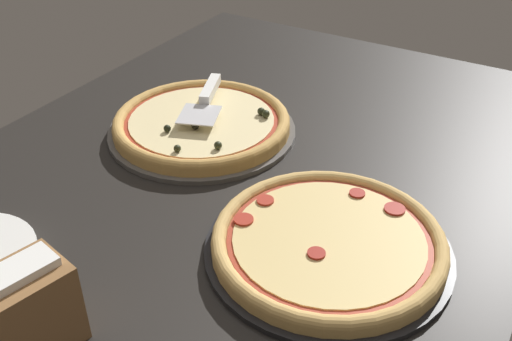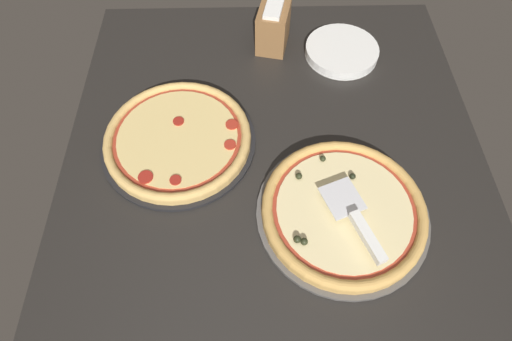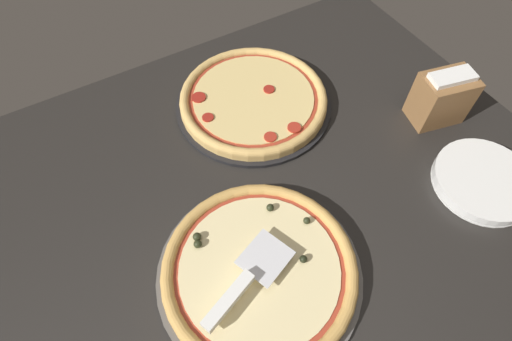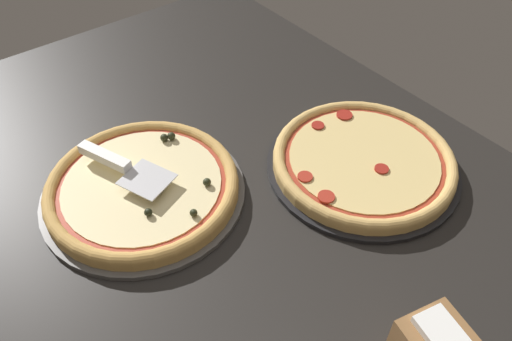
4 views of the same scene
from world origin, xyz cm
name	(u,v)px [view 1 (image 1 of 4)]	position (x,y,z in cm)	size (l,w,h in cm)	color
ground_plane	(249,170)	(0.00, 0.00, -1.80)	(142.80, 106.09, 3.60)	black
pizza_pan_front	(202,131)	(-5.01, -14.68, 0.50)	(39.55, 39.55, 1.00)	#565451
pizza_front	(202,122)	(-5.00, -14.65, 2.52)	(37.18, 37.18, 4.09)	tan
pizza_pan_back	(328,250)	(16.17, 24.42, 0.50)	(39.40, 39.40, 1.00)	black
pizza_back	(329,241)	(16.16, 24.41, 2.41)	(37.04, 37.04, 2.90)	#DBAD60
serving_spatula	(208,95)	(-10.77, -16.93, 5.88)	(21.08, 12.20, 2.00)	silver
napkin_holder	(25,311)	(53.03, -1.26, 6.55)	(13.71, 10.92, 13.72)	olive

